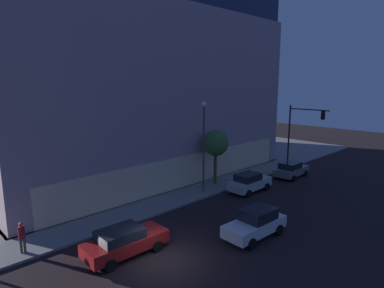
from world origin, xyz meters
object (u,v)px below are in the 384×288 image
at_px(modern_building, 101,81).
at_px(pedestrian_waiting, 22,235).
at_px(car_white, 256,223).
at_px(street_lamp_sidewalk, 204,136).
at_px(car_grey, 291,169).
at_px(traffic_light_far_corner, 300,126).
at_px(car_red, 125,241).
at_px(car_silver, 249,182).
at_px(sidewalk_tree, 215,143).

relative_size(modern_building, pedestrian_waiting, 17.13).
relative_size(modern_building, car_white, 6.90).
relative_size(street_lamp_sidewalk, car_grey, 1.85).
relative_size(traffic_light_far_corner, street_lamp_sidewalk, 0.88).
bearing_deg(car_grey, street_lamp_sidewalk, 164.02).
height_order(pedestrian_waiting, car_red, pedestrian_waiting).
distance_m(pedestrian_waiting, car_grey, 25.08).
distance_m(car_silver, car_grey, 6.82).
bearing_deg(car_silver, car_red, -173.39).
height_order(sidewalk_tree, car_red, sidewalk_tree).
xyz_separation_m(modern_building, traffic_light_far_corner, (13.76, -19.16, -5.04)).
relative_size(car_red, car_grey, 1.13).
height_order(modern_building, car_silver, modern_building).
height_order(car_white, car_silver, car_white).
height_order(modern_building, traffic_light_far_corner, modern_building).
distance_m(street_lamp_sidewalk, car_white, 9.75).
bearing_deg(street_lamp_sidewalk, car_silver, -39.08).
height_order(pedestrian_waiting, car_white, pedestrian_waiting).
relative_size(sidewalk_tree, car_red, 1.07).
distance_m(sidewalk_tree, car_white, 10.99).
xyz_separation_m(traffic_light_far_corner, sidewalk_tree, (-11.48, 2.37, -0.76)).
bearing_deg(car_white, street_lamp_sidewalk, 65.95).
xyz_separation_m(street_lamp_sidewalk, sidewalk_tree, (2.30, 0.69, -1.04)).
bearing_deg(car_grey, pedestrian_waiting, 174.06).
height_order(car_silver, car_grey, car_silver).
bearing_deg(traffic_light_far_corner, car_silver, -174.95).
relative_size(traffic_light_far_corner, car_red, 1.45).
bearing_deg(sidewalk_tree, pedestrian_waiting, -176.78).
bearing_deg(street_lamp_sidewalk, car_grey, -15.98).
xyz_separation_m(traffic_light_far_corner, car_grey, (-3.75, -1.20, -4.02)).
distance_m(sidewalk_tree, pedestrian_waiting, 17.47).
relative_size(traffic_light_far_corner, sidewalk_tree, 1.35).
bearing_deg(car_white, car_red, 152.10).
relative_size(traffic_light_far_corner, car_silver, 1.60).
distance_m(car_white, car_grey, 14.56).
bearing_deg(car_grey, car_silver, 177.80).
bearing_deg(car_silver, traffic_light_far_corner, 5.05).
bearing_deg(sidewalk_tree, car_white, -123.98).
xyz_separation_m(pedestrian_waiting, car_red, (4.14, -3.95, -0.40)).
bearing_deg(car_red, car_silver, 6.61).
xyz_separation_m(car_red, car_silver, (13.98, 1.62, 0.03)).
distance_m(street_lamp_sidewalk, car_silver, 5.93).
relative_size(traffic_light_far_corner, car_grey, 1.64).
distance_m(car_red, car_white, 8.13).
height_order(traffic_light_far_corner, car_grey, traffic_light_far_corner).
bearing_deg(car_white, sidewalk_tree, 56.02).
distance_m(pedestrian_waiting, car_red, 5.74).
height_order(traffic_light_far_corner, street_lamp_sidewalk, street_lamp_sidewalk).
bearing_deg(modern_building, street_lamp_sidewalk, -90.05).
bearing_deg(car_silver, car_white, -141.42).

